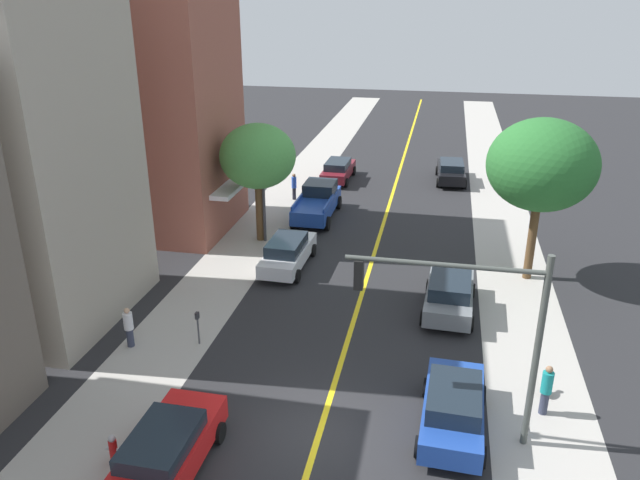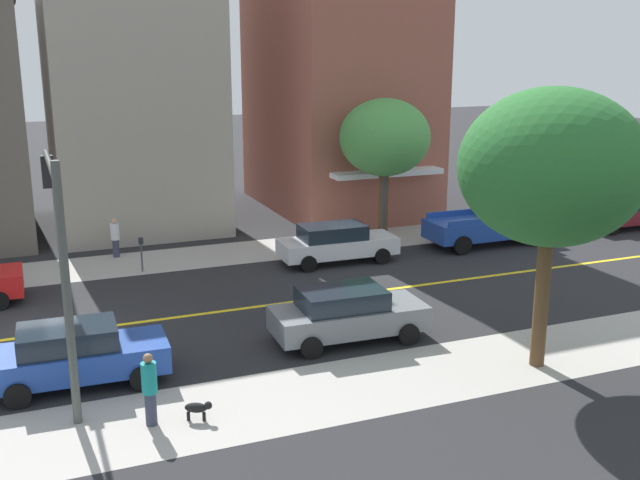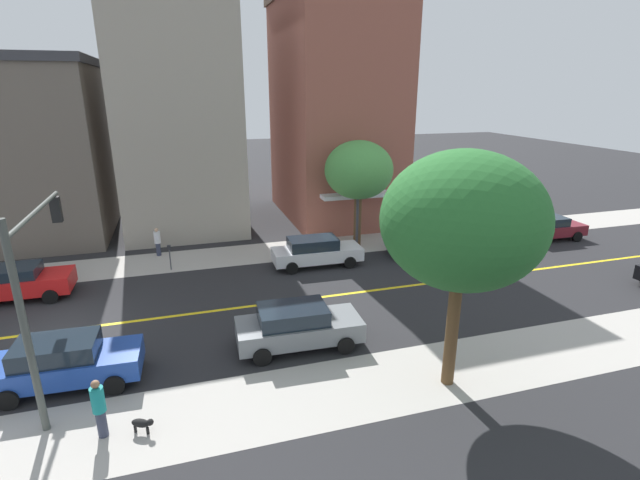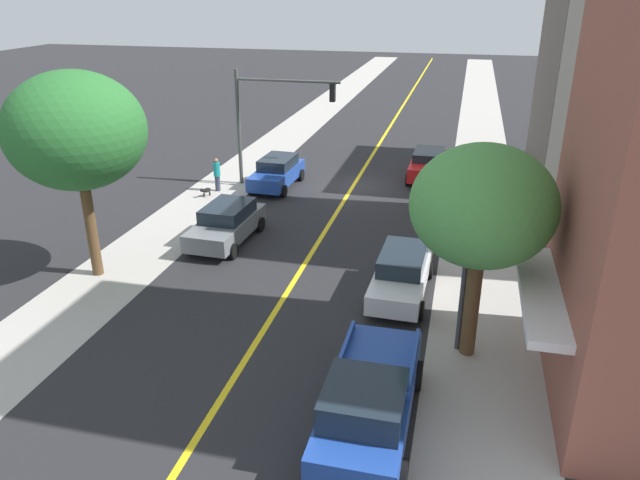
{
  "view_description": "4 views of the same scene",
  "coord_description": "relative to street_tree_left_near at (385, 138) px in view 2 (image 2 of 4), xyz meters",
  "views": [
    {
      "loc": [
        3.07,
        -15.02,
        12.66
      ],
      "look_at": [
        -2.41,
        12.01,
        1.43
      ],
      "focal_mm": 34.73,
      "sensor_mm": 36.0,
      "label": 1
    },
    {
      "loc": [
        22.91,
        0.12,
        8.51
      ],
      "look_at": [
        -1.39,
        9.91,
        1.71
      ],
      "focal_mm": 42.19,
      "sensor_mm": 36.0,
      "label": 2
    },
    {
      "loc": [
        18.71,
        5.06,
        9.14
      ],
      "look_at": [
        -2.67,
        11.5,
        1.85
      ],
      "focal_mm": 26.25,
      "sensor_mm": 36.0,
      "label": 3
    },
    {
      "loc": [
        -5.63,
        30.77,
        10.14
      ],
      "look_at": [
        -0.88,
        11.21,
        1.56
      ],
      "focal_mm": 33.82,
      "sensor_mm": 36.0,
      "label": 4
    }
  ],
  "objects": [
    {
      "name": "street_tree_right_corner",
      "position": [
        13.69,
        -2.12,
        0.85
      ],
      "size": [
        4.82,
        4.82,
        7.53
      ],
      "color": "brown",
      "rests_on": "ground"
    },
    {
      "name": "maroon_sedan_left_curb",
      "position": [
        2.19,
        11.87,
        -3.84
      ],
      "size": [
        2.01,
        4.74,
        1.47
      ],
      "rotation": [
        0.0,
        0.0,
        1.55
      ],
      "color": "maroon",
      "rests_on": "ground"
    },
    {
      "name": "blue_sedan_right_curb",
      "position": [
        10.26,
        -13.92,
        -3.78
      ],
      "size": [
        2.14,
        4.55,
        1.61
      ],
      "rotation": [
        0.0,
        0.0,
        1.53
      ],
      "color": "#1E429E",
      "rests_on": "ground"
    },
    {
      "name": "street_tree_left_near",
      "position": [
        0.0,
        0.0,
        0.0
      ],
      "size": [
        3.95,
        3.95,
        6.33
      ],
      "color": "brown",
      "rests_on": "ground"
    },
    {
      "name": "traffic_light_mast",
      "position": [
        10.61,
        -14.1,
        -0.49
      ],
      "size": [
        5.61,
        0.32,
        6.14
      ],
      "rotation": [
        0.0,
        0.0,
        3.14
      ],
      "color": "#474C47",
      "rests_on": "ground"
    },
    {
      "name": "parking_meter",
      "position": [
        0.73,
        -10.76,
        -3.72
      ],
      "size": [
        0.12,
        0.18,
        1.36
      ],
      "color": "#4C4C51",
      "rests_on": "ground"
    },
    {
      "name": "street_lamp",
      "position": [
        0.28,
        -0.13,
        -1.13
      ],
      "size": [
        0.7,
        0.36,
        5.51
      ],
      "color": "#38383D",
      "rests_on": "ground"
    },
    {
      "name": "tan_rowhouse",
      "position": [
        -7.68,
        1.01,
        3.09
      ],
      "size": [
        12.25,
        7.45,
        15.37
      ],
      "rotation": [
        0.0,
        0.0,
        -1.57
      ],
      "color": "#935142",
      "rests_on": "ground"
    },
    {
      "name": "ground_plane",
      "position": [
        6.29,
        -14.92,
        -4.61
      ],
      "size": [
        140.0,
        140.0,
        0.0
      ],
      "primitive_type": "plane",
      "color": "#262628"
    },
    {
      "name": "pedestrian_white_shirt",
      "position": [
        -1.76,
        -11.43,
        -3.75
      ],
      "size": [
        0.36,
        0.36,
        1.63
      ],
      "rotation": [
        0.0,
        0.0,
        0.49
      ],
      "color": "#33384C",
      "rests_on": "ground"
    },
    {
      "name": "sidewalk_left",
      "position": [
        -0.52,
        -14.92,
        -4.61
      ],
      "size": [
        3.4,
        126.0,
        0.01
      ],
      "primitive_type": "cube",
      "color": "#ADA8A0",
      "rests_on": "ground"
    },
    {
      "name": "pale_office_building",
      "position": [
        -7.69,
        -9.64,
        2.73
      ],
      "size": [
        9.34,
        7.75,
        14.64
      ],
      "rotation": [
        0.0,
        0.0,
        -1.57
      ],
      "color": "#A39989",
      "rests_on": "ground"
    },
    {
      "name": "small_dog",
      "position": [
        13.35,
        -11.48,
        -4.29
      ],
      "size": [
        0.45,
        0.65,
        0.5
      ],
      "rotation": [
        0.0,
        0.0,
        1.1
      ],
      "color": "black",
      "rests_on": "ground"
    },
    {
      "name": "pedestrian_teal_shirt",
      "position": [
        13.13,
        -12.52,
        -3.68
      ],
      "size": [
        0.36,
        0.36,
        1.77
      ],
      "rotation": [
        0.0,
        0.0,
        2.78
      ],
      "color": "#33384C",
      "rests_on": "ground"
    },
    {
      "name": "blue_pickup_truck",
      "position": [
        2.29,
        4.16,
        -3.66
      ],
      "size": [
        2.25,
        5.53,
        1.92
      ],
      "rotation": [
        0.0,
        0.0,
        1.57
      ],
      "color": "#1E429E",
      "rests_on": "ground"
    },
    {
      "name": "sidewalk_right",
      "position": [
        13.09,
        -14.92,
        -4.61
      ],
      "size": [
        3.4,
        126.0,
        0.01
      ],
      "primitive_type": "cube",
      "color": "#ADA8A0",
      "rests_on": "ground"
    },
    {
      "name": "white_sedan_left_curb",
      "position": [
        2.35,
        -3.26,
        -3.8
      ],
      "size": [
        2.05,
        4.8,
        1.56
      ],
      "rotation": [
        0.0,
        0.0,
        1.54
      ],
      "color": "silver",
      "rests_on": "ground"
    },
    {
      "name": "pedestrian_blue_shirt",
      "position": [
        0.15,
        7.06,
        -3.69
      ],
      "size": [
        0.31,
        0.31,
        1.72
      ],
      "rotation": [
        0.0,
        0.0,
        1.78
      ],
      "color": "black",
      "rests_on": "ground"
    },
    {
      "name": "road_centerline_stripe",
      "position": [
        6.29,
        -14.92,
        -4.61
      ],
      "size": [
        0.2,
        126.0,
        0.0
      ],
      "primitive_type": "cube",
      "color": "yellow",
      "rests_on": "ground"
    },
    {
      "name": "grey_sedan_right_curb",
      "position": [
        10.08,
        -6.23,
        -3.78
      ],
      "size": [
        2.25,
        4.63,
        1.6
      ],
      "rotation": [
        0.0,
        0.0,
        1.53
      ],
      "color": "slate",
      "rests_on": "ground"
    }
  ]
}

